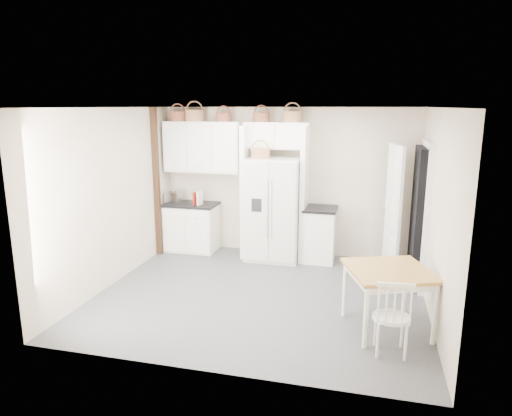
# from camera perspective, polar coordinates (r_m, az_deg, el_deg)

# --- Properties ---
(floor) EXTENTS (4.50, 4.50, 0.00)m
(floor) POSITION_cam_1_polar(r_m,az_deg,el_deg) (6.60, 0.53, -10.76)
(floor) COLOR #3D3D3E
(floor) RESTS_ON ground
(ceiling) EXTENTS (4.50, 4.50, 0.00)m
(ceiling) POSITION_cam_1_polar(r_m,az_deg,el_deg) (6.05, 0.58, 12.45)
(ceiling) COLOR white
(ceiling) RESTS_ON wall_back
(wall_back) EXTENTS (4.50, 0.00, 4.50)m
(wall_back) POSITION_cam_1_polar(r_m,az_deg,el_deg) (8.12, 3.87, 3.27)
(wall_back) COLOR #B9A58C
(wall_back) RESTS_ON floor
(wall_left) EXTENTS (0.00, 4.00, 4.00)m
(wall_left) POSITION_cam_1_polar(r_m,az_deg,el_deg) (7.06, -17.51, 1.27)
(wall_left) COLOR #B9A58C
(wall_left) RESTS_ON floor
(wall_right) EXTENTS (0.00, 4.00, 4.00)m
(wall_right) POSITION_cam_1_polar(r_m,az_deg,el_deg) (6.09, 21.62, -0.79)
(wall_right) COLOR #B9A58C
(wall_right) RESTS_ON floor
(refrigerator) EXTENTS (0.91, 0.73, 1.76)m
(refrigerator) POSITION_cam_1_polar(r_m,az_deg,el_deg) (7.85, 2.25, -0.14)
(refrigerator) COLOR silver
(refrigerator) RESTS_ON floor
(base_cab_left) EXTENTS (0.91, 0.58, 0.85)m
(base_cab_left) POSITION_cam_1_polar(r_m,az_deg,el_deg) (8.49, -8.04, -2.46)
(base_cab_left) COLOR white
(base_cab_left) RESTS_ON floor
(base_cab_right) EXTENTS (0.51, 0.61, 0.89)m
(base_cab_right) POSITION_cam_1_polar(r_m,az_deg,el_deg) (7.93, 7.98, -3.38)
(base_cab_right) COLOR white
(base_cab_right) RESTS_ON floor
(dining_table) EXTENTS (1.17, 1.17, 0.76)m
(dining_table) POSITION_cam_1_polar(r_m,az_deg,el_deg) (5.73, 16.08, -10.91)
(dining_table) COLOR #A7702C
(dining_table) RESTS_ON floor
(windsor_chair) EXTENTS (0.43, 0.40, 0.83)m
(windsor_chair) POSITION_cam_1_polar(r_m,az_deg,el_deg) (5.21, 16.57, -12.97)
(windsor_chair) COLOR white
(windsor_chair) RESTS_ON floor
(counter_left) EXTENTS (0.95, 0.62, 0.04)m
(counter_left) POSITION_cam_1_polar(r_m,az_deg,el_deg) (8.39, -8.14, 0.46)
(counter_left) COLOR black
(counter_left) RESTS_ON base_cab_left
(counter_right) EXTENTS (0.55, 0.65, 0.04)m
(counter_right) POSITION_cam_1_polar(r_m,az_deg,el_deg) (7.81, 8.08, -0.09)
(counter_right) COLOR black
(counter_right) RESTS_ON base_cab_right
(toaster) EXTENTS (0.31, 0.21, 0.20)m
(toaster) POSITION_cam_1_polar(r_m,az_deg,el_deg) (8.49, -10.34, 1.33)
(toaster) COLOR silver
(toaster) RESTS_ON counter_left
(cookbook_red) EXTENTS (0.07, 0.16, 0.23)m
(cookbook_red) POSITION_cam_1_polar(r_m,az_deg,el_deg) (8.24, -7.55, 1.20)
(cookbook_red) COLOR maroon
(cookbook_red) RESTS_ON counter_left
(cookbook_cream) EXTENTS (0.06, 0.17, 0.25)m
(cookbook_cream) POSITION_cam_1_polar(r_m,az_deg,el_deg) (8.21, -7.05, 1.25)
(cookbook_cream) COLOR white
(cookbook_cream) RESTS_ON counter_left
(basket_upper_a) EXTENTS (0.31, 0.31, 0.17)m
(basket_upper_a) POSITION_cam_1_polar(r_m,az_deg,el_deg) (8.42, -9.75, 11.23)
(basket_upper_a) COLOR brown
(basket_upper_a) RESTS_ON upper_cabinet
(basket_upper_b) EXTENTS (0.34, 0.34, 0.20)m
(basket_upper_b) POSITION_cam_1_polar(r_m,az_deg,el_deg) (8.30, -7.67, 11.38)
(basket_upper_b) COLOR #8A5D3E
(basket_upper_b) RESTS_ON upper_cabinet
(basket_upper_c) EXTENTS (0.26, 0.26, 0.15)m
(basket_upper_c) POSITION_cam_1_polar(r_m,az_deg,el_deg) (8.12, -4.09, 11.25)
(basket_upper_c) COLOR brown
(basket_upper_c) RESTS_ON upper_cabinet
(basket_bridge_a) EXTENTS (0.28, 0.28, 0.16)m
(basket_bridge_a) POSITION_cam_1_polar(r_m,az_deg,el_deg) (7.93, 0.66, 11.27)
(basket_bridge_a) COLOR brown
(basket_bridge_a) RESTS_ON bridge_cabinet
(basket_bridge_b) EXTENTS (0.32, 0.32, 0.18)m
(basket_bridge_b) POSITION_cam_1_polar(r_m,az_deg,el_deg) (7.83, 4.56, 11.31)
(basket_bridge_b) COLOR #8A5D3E
(basket_bridge_b) RESTS_ON bridge_cabinet
(basket_fridge_a) EXTENTS (0.31, 0.31, 0.17)m
(basket_fridge_a) POSITION_cam_1_polar(r_m,az_deg,el_deg) (7.65, 0.54, 6.86)
(basket_fridge_a) COLOR #8A5D3E
(basket_fridge_a) RESTS_ON refrigerator
(upper_cabinet) EXTENTS (1.40, 0.34, 0.90)m
(upper_cabinet) POSITION_cam_1_polar(r_m,az_deg,el_deg) (8.28, -6.64, 7.58)
(upper_cabinet) COLOR white
(upper_cabinet) RESTS_ON wall_back
(bridge_cabinet) EXTENTS (1.12, 0.34, 0.45)m
(bridge_cabinet) POSITION_cam_1_polar(r_m,az_deg,el_deg) (7.89, 2.65, 9.04)
(bridge_cabinet) COLOR white
(bridge_cabinet) RESTS_ON wall_back
(fridge_panel_left) EXTENTS (0.08, 0.60, 2.30)m
(fridge_panel_left) POSITION_cam_1_polar(r_m,az_deg,el_deg) (8.00, -1.19, 2.06)
(fridge_panel_left) COLOR white
(fridge_panel_left) RESTS_ON floor
(fridge_panel_right) EXTENTS (0.08, 0.60, 2.30)m
(fridge_panel_right) POSITION_cam_1_polar(r_m,az_deg,el_deg) (7.80, 6.06, 1.71)
(fridge_panel_right) COLOR white
(fridge_panel_right) RESTS_ON floor
(trim_post) EXTENTS (0.09, 0.09, 2.60)m
(trim_post) POSITION_cam_1_polar(r_m,az_deg,el_deg) (8.19, -12.31, 3.09)
(trim_post) COLOR #381D0E
(trim_post) RESTS_ON floor
(doorway_void) EXTENTS (0.18, 0.85, 2.05)m
(doorway_void) POSITION_cam_1_polar(r_m,az_deg,el_deg) (7.11, 19.73, -1.08)
(doorway_void) COLOR black
(doorway_void) RESTS_ON floor
(door_slab) EXTENTS (0.21, 0.79, 2.05)m
(door_slab) POSITION_cam_1_polar(r_m,az_deg,el_deg) (7.40, 16.73, -0.34)
(door_slab) COLOR white
(door_slab) RESTS_ON floor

